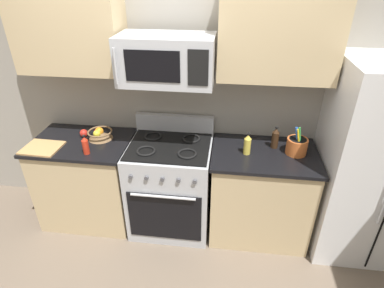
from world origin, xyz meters
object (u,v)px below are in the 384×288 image
at_px(apple_loose, 84,133).
at_px(bottle_soy, 275,138).
at_px(range_oven, 171,185).
at_px(refrigerator, 377,164).
at_px(bottle_hot_sauce, 85,145).
at_px(bottle_oil, 247,144).
at_px(microwave, 167,60).
at_px(cutting_board, 42,148).
at_px(fruit_basket, 100,134).
at_px(utensil_crock, 297,146).

height_order(apple_loose, bottle_soy, bottle_soy).
height_order(range_oven, refrigerator, refrigerator).
bearing_deg(bottle_hot_sauce, bottle_oil, 7.24).
xyz_separation_m(refrigerator, apple_loose, (-2.64, 0.10, 0.07)).
bearing_deg(bottle_soy, refrigerator, -8.57).
xyz_separation_m(range_oven, bottle_soy, (0.94, 0.11, 0.53)).
height_order(microwave, apple_loose, microwave).
height_order(microwave, cutting_board, microwave).
xyz_separation_m(apple_loose, cutting_board, (-0.28, -0.26, -0.03)).
height_order(range_oven, microwave, microwave).
xyz_separation_m(range_oven, apple_loose, (-0.85, 0.09, 0.47)).
bearing_deg(range_oven, bottle_oil, -2.50).
height_order(range_oven, fruit_basket, range_oven).
relative_size(apple_loose, bottle_hot_sauce, 0.42).
xyz_separation_m(fruit_basket, bottle_soy, (1.62, 0.04, 0.05)).
bearing_deg(range_oven, cutting_board, -171.02).
height_order(utensil_crock, cutting_board, utensil_crock).
bearing_deg(refrigerator, bottle_soy, 171.43).
xyz_separation_m(range_oven, refrigerator, (1.79, -0.02, 0.41)).
bearing_deg(microwave, fruit_basket, 176.50).
height_order(bottle_hot_sauce, bottle_oil, bottle_oil).
relative_size(fruit_basket, cutting_board, 0.71).
distance_m(fruit_basket, bottle_oil, 1.38).
relative_size(fruit_basket, apple_loose, 3.06).
bearing_deg(microwave, bottle_soy, 4.99).
relative_size(cutting_board, bottle_soy, 1.56).
bearing_deg(apple_loose, bottle_soy, 0.82).
bearing_deg(fruit_basket, utensil_crock, -1.36).
bearing_deg(utensil_crock, bottle_oil, -172.29).
relative_size(microwave, utensil_crock, 2.84).
distance_m(microwave, bottle_oil, 0.98).
bearing_deg(apple_loose, refrigerator, -2.22).
bearing_deg(refrigerator, bottle_hot_sauce, -175.64).
relative_size(cutting_board, bottle_oil, 1.60).
bearing_deg(bottle_soy, microwave, -175.01).
xyz_separation_m(fruit_basket, cutting_board, (-0.45, -0.25, -0.04)).
bearing_deg(range_oven, bottle_soy, 6.71).
bearing_deg(refrigerator, utensil_crock, 176.19).
distance_m(range_oven, refrigerator, 1.84).
distance_m(range_oven, cutting_board, 1.23).
relative_size(range_oven, utensil_crock, 4.06).
relative_size(range_oven, fruit_basket, 4.71).
height_order(bottle_oil, bottle_soy, bottle_soy).
bearing_deg(range_oven, refrigerator, -0.55).
xyz_separation_m(refrigerator, fruit_basket, (-2.47, 0.09, 0.08)).
xyz_separation_m(fruit_basket, bottle_hot_sauce, (-0.02, -0.28, 0.03)).
height_order(utensil_crock, bottle_hot_sauce, utensil_crock).
xyz_separation_m(microwave, cutting_board, (-1.13, -0.21, -0.78)).
xyz_separation_m(range_oven, cutting_board, (-1.13, -0.18, 0.45)).
height_order(range_oven, bottle_hot_sauce, bottle_hot_sauce).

